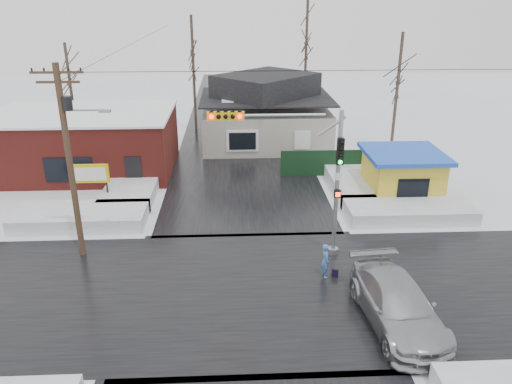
{
  "coord_description": "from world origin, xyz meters",
  "views": [
    {
      "loc": [
        -0.71,
        -17.99,
        11.68
      ],
      "look_at": [
        0.33,
        3.67,
        3.0
      ],
      "focal_mm": 35.0,
      "sensor_mm": 36.0,
      "label": 1
    }
  ],
  "objects_px": {
    "kiosk": "(402,174)",
    "pedestrian": "(325,261)",
    "traffic_signal": "(304,165)",
    "utility_pole": "(70,152)",
    "car": "(398,305)",
    "marquee_sign": "(90,175)"
  },
  "relations": [
    {
      "from": "traffic_signal",
      "to": "pedestrian",
      "type": "distance_m",
      "value": 4.34
    },
    {
      "from": "kiosk",
      "to": "pedestrian",
      "type": "distance_m",
      "value": 11.04
    },
    {
      "from": "car",
      "to": "traffic_signal",
      "type": "bearing_deg",
      "value": 112.75
    },
    {
      "from": "kiosk",
      "to": "car",
      "type": "xyz_separation_m",
      "value": [
        -4.16,
        -12.54,
        -0.61
      ]
    },
    {
      "from": "marquee_sign",
      "to": "car",
      "type": "height_order",
      "value": "marquee_sign"
    },
    {
      "from": "utility_pole",
      "to": "kiosk",
      "type": "distance_m",
      "value": 18.95
    },
    {
      "from": "pedestrian",
      "to": "traffic_signal",
      "type": "bearing_deg",
      "value": 15.16
    },
    {
      "from": "traffic_signal",
      "to": "car",
      "type": "height_order",
      "value": "traffic_signal"
    },
    {
      "from": "traffic_signal",
      "to": "utility_pole",
      "type": "xyz_separation_m",
      "value": [
        -10.36,
        0.53,
        0.57
      ]
    },
    {
      "from": "traffic_signal",
      "to": "kiosk",
      "type": "xyz_separation_m",
      "value": [
        7.07,
        7.03,
        -3.08
      ]
    },
    {
      "from": "utility_pole",
      "to": "kiosk",
      "type": "height_order",
      "value": "utility_pole"
    },
    {
      "from": "utility_pole",
      "to": "car",
      "type": "distance_m",
      "value": 15.19
    },
    {
      "from": "traffic_signal",
      "to": "kiosk",
      "type": "height_order",
      "value": "traffic_signal"
    },
    {
      "from": "car",
      "to": "pedestrian",
      "type": "bearing_deg",
      "value": 116.12
    },
    {
      "from": "marquee_sign",
      "to": "pedestrian",
      "type": "xyz_separation_m",
      "value": [
        12.24,
        -8.57,
        -1.13
      ]
    },
    {
      "from": "traffic_signal",
      "to": "pedestrian",
      "type": "relative_size",
      "value": 4.41
    },
    {
      "from": "utility_pole",
      "to": "traffic_signal",
      "type": "bearing_deg",
      "value": -2.95
    },
    {
      "from": "kiosk",
      "to": "pedestrian",
      "type": "bearing_deg",
      "value": -124.63
    },
    {
      "from": "utility_pole",
      "to": "car",
      "type": "relative_size",
      "value": 1.54
    },
    {
      "from": "pedestrian",
      "to": "utility_pole",
      "type": "bearing_deg",
      "value": 70.63
    },
    {
      "from": "kiosk",
      "to": "traffic_signal",
      "type": "bearing_deg",
      "value": -135.16
    },
    {
      "from": "marquee_sign",
      "to": "traffic_signal",
      "type": "bearing_deg",
      "value": -29.72
    }
  ]
}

